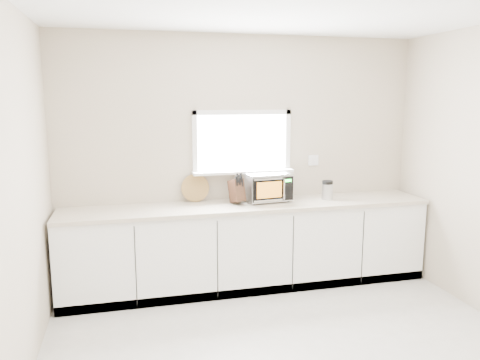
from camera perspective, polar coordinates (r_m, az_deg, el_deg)
name	(u,v)px	position (r m, az deg, el deg)	size (l,w,h in m)	color
back_wall	(242,159)	(5.18, 0.21, 2.60)	(4.00, 0.17, 2.70)	beige
cabinets	(248,247)	(5.10, 1.02, -8.16)	(3.92, 0.60, 0.88)	white
countertop	(249,206)	(4.97, 1.07, -3.15)	(3.92, 0.64, 0.04)	beige
microwave	(266,186)	(5.09, 3.25, -0.75)	(0.52, 0.43, 0.31)	black
knife_block	(237,190)	(4.94, -0.39, -1.28)	(0.16, 0.25, 0.34)	#3F2316
cutting_board	(195,188)	(5.07, -5.47, -0.97)	(0.30, 0.30, 0.02)	olive
coffee_grinder	(327,190)	(5.25, 10.59, -1.19)	(0.13, 0.13, 0.21)	#B7BABF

